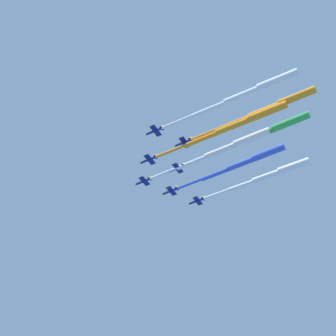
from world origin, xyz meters
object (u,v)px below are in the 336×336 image
(jet_lead, at_px, (223,149))
(jet_starboard_outer, at_px, (267,109))
(jet_port_mid, at_px, (261,134))
(jet_port_inner, at_px, (236,125))
(jet_port_outer, at_px, (268,175))
(jet_starboard_mid, at_px, (245,94))
(jet_starboard_inner, at_px, (243,163))

(jet_lead, bearing_deg, jet_starboard_outer, 45.41)
(jet_port_mid, xyz_separation_m, jet_starboard_outer, (13.25, 2.87, 1.55))
(jet_port_inner, xyz_separation_m, jet_port_mid, (-7.40, 11.89, 0.98))
(jet_port_inner, height_order, jet_port_outer, jet_port_inner)
(jet_lead, height_order, jet_port_mid, jet_lead)
(jet_port_outer, bearing_deg, jet_starboard_outer, -2.43)
(jet_lead, bearing_deg, jet_port_outer, 128.24)
(jet_starboard_mid, distance_m, jet_port_outer, 48.82)
(jet_port_inner, relative_size, jet_starboard_inner, 1.13)
(jet_port_mid, distance_m, jet_port_outer, 25.72)
(jet_lead, relative_size, jet_port_mid, 1.00)
(jet_lead, height_order, jet_starboard_mid, jet_starboard_mid)
(jet_port_inner, relative_size, jet_port_outer, 1.15)
(jet_lead, xyz_separation_m, jet_port_inner, (14.86, 6.25, -1.12))
(jet_lead, xyz_separation_m, jet_starboard_inner, (-9.17, 9.69, -0.46))
(jet_lead, height_order, jet_port_inner, jet_lead)
(jet_starboard_inner, distance_m, jet_starboard_outer, 32.00)
(jet_starboard_mid, relative_size, jet_port_outer, 1.15)
(jet_starboard_inner, bearing_deg, jet_starboard_outer, 20.75)
(jet_port_mid, bearing_deg, jet_port_outer, 169.89)
(jet_port_outer, bearing_deg, jet_lead, -51.76)
(jet_starboard_inner, bearing_deg, jet_port_mid, 26.94)
(jet_lead, height_order, jet_starboard_outer, jet_starboard_outer)
(jet_starboard_mid, bearing_deg, jet_lead, -159.86)
(jet_port_inner, relative_size, jet_port_mid, 1.03)
(jet_port_inner, relative_size, jet_starboard_mid, 1.00)
(jet_lead, bearing_deg, jet_port_inner, 22.80)
(jet_starboard_inner, distance_m, jet_starboard_mid, 38.66)
(jet_lead, xyz_separation_m, jet_starboard_outer, (20.71, 21.01, 1.42))
(jet_port_outer, bearing_deg, jet_port_mid, -10.11)
(jet_port_inner, distance_m, jet_port_mid, 14.04)
(jet_port_mid, relative_size, jet_starboard_outer, 1.04)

